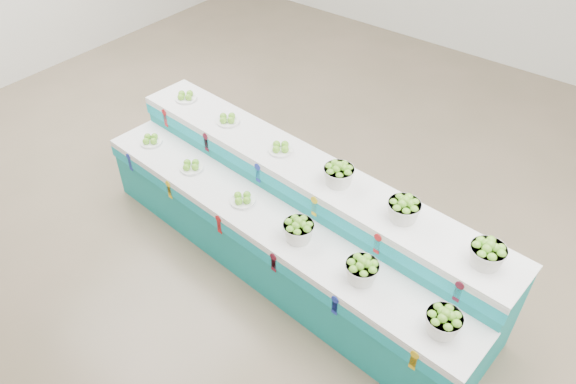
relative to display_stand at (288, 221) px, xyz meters
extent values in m
plane|color=#6E6149|center=(-0.45, 0.38, -0.51)|extent=(10.00, 10.00, 0.00)
cylinder|color=white|center=(-1.74, -0.13, 0.26)|extent=(0.25, 0.25, 0.10)
cylinder|color=white|center=(-1.08, -0.18, 0.26)|extent=(0.25, 0.25, 0.10)
cylinder|color=white|center=(-0.35, -0.23, 0.26)|extent=(0.25, 0.25, 0.10)
cylinder|color=white|center=(-1.70, 0.39, 0.56)|extent=(0.25, 0.25, 0.10)
cylinder|color=white|center=(-1.04, 0.34, 0.56)|extent=(0.25, 0.25, 0.10)
cylinder|color=white|center=(-0.31, 0.29, 0.56)|extent=(0.25, 0.25, 0.10)
camera|label=1|loc=(2.30, -2.94, 3.56)|focal=33.88mm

